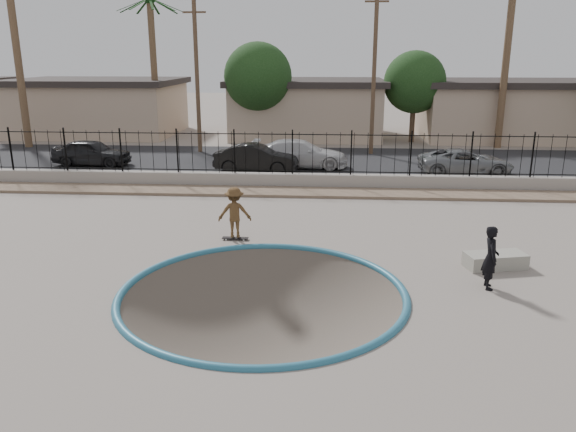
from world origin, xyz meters
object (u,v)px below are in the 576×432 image
Objects in this scene: car_a at (92,152)px; videographer at (491,258)px; skater at (235,215)px; concrete_ledge at (495,260)px; car_d at (466,162)px; car_b at (256,158)px; car_c at (300,154)px; skateboard at (235,238)px.

videographer is at bearing -128.46° from car_a.
videographer is (6.83, -3.27, 0.01)m from skater.
videographer is at bearing -111.57° from concrete_ledge.
videographer reaches higher than car_d.
car_b is 0.84× the size of car_c.
skater is 14.71m from car_a.
concrete_ledge is 12.42m from car_d.
skater is 0.36× the size of car_d.
videographer is 1.65m from concrete_ledge.
skater reaches higher than car_a.
skateboard is 14.03m from car_d.
car_a is (-16.68, 13.24, 0.51)m from concrete_ledge.
car_a is 0.82× the size of car_c.
car_c is (-5.96, 13.45, 0.53)m from concrete_ledge.
car_d is at bearing -138.77° from skater.
car_b is at bearing 95.03° from skateboard.
skateboard is 11.72m from car_c.
concrete_ledge is 0.40× the size of car_b.
skater is 0.73m from skateboard.
car_d is (2.55, 13.68, -0.15)m from videographer.
videographer is at bearing -160.72° from car_c.
car_b is at bearing -92.76° from car_a.
skateboard is 0.17× the size of car_c.
car_c is 8.04m from car_d.
car_c reaches higher than concrete_ledge.
skateboard is at bearing 66.88° from videographer.
car_b is at bearing 31.08° from videographer.
car_c is (-5.40, 14.88, -0.06)m from videographer.
car_d is at bearing -89.19° from car_a.
car_a reaches higher than car_d.
car_b reaches higher than car_d.
skater reaches higher than car_b.
car_a is at bearing 90.47° from car_c.
car_c reaches higher than car_b.
videographer is 0.99× the size of concrete_ledge.
car_c is at bearing -85.03° from car_a.
skater reaches higher than concrete_ledge.
videographer reaches higher than car_b.
car_b is 0.92× the size of car_d.
car_b reaches higher than concrete_ledge.
skateboard is 14.72m from car_a.
car_d reaches higher than skateboard.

